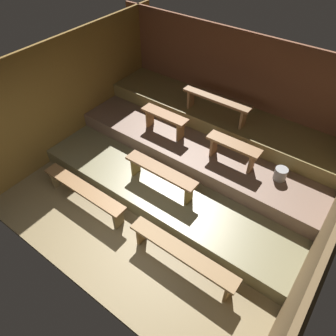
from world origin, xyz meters
TOP-DOWN VIEW (x-y plane):
  - ground at (0.00, 2.25)m, footprint 6.23×5.30m
  - wall_back at (0.00, 4.53)m, footprint 6.23×0.06m
  - wall_left at (-2.74, 2.25)m, footprint 0.06×5.30m
  - wall_right at (2.74, 2.25)m, footprint 0.06×5.30m
  - platform_lower at (0.00, 2.85)m, footprint 5.43×3.30m
  - platform_middle at (0.00, 3.43)m, footprint 5.43×2.14m
  - platform_upper at (0.00, 3.95)m, footprint 5.43×1.10m
  - bench_floor_left at (-1.12, 0.84)m, footprint 1.94×0.28m
  - bench_floor_right at (1.12, 0.84)m, footprint 1.94×0.28m
  - bench_lower_center at (-0.06, 1.84)m, footprint 1.50×0.28m
  - bench_middle_left at (-0.81, 2.95)m, footprint 1.05×0.28m
  - bench_middle_right at (0.81, 2.95)m, footprint 1.05×0.28m
  - bench_upper_center at (-0.02, 3.70)m, footprint 1.50×0.28m
  - pail_middle at (1.74, 3.07)m, footprint 0.23×0.23m

SIDE VIEW (x-z plane):
  - ground at x=0.00m, z-range -0.08..0.00m
  - platform_lower at x=0.00m, z-range 0.00..0.31m
  - bench_floor_left at x=-1.12m, z-range 0.15..0.61m
  - bench_floor_right at x=1.12m, z-range 0.15..0.61m
  - platform_middle at x=0.00m, z-range 0.31..0.62m
  - bench_lower_center at x=-0.06m, z-range 0.45..0.91m
  - pail_middle at x=1.74m, z-range 0.62..0.86m
  - platform_upper at x=0.00m, z-range 0.62..0.93m
  - bench_middle_left at x=-0.81m, z-range 0.74..1.20m
  - bench_middle_right at x=0.81m, z-range 0.74..1.20m
  - wall_back at x=0.00m, z-range 0.00..2.48m
  - wall_left at x=-2.74m, z-range 0.00..2.48m
  - wall_right at x=2.74m, z-range 0.00..2.48m
  - bench_upper_center at x=-0.02m, z-range 1.07..1.53m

